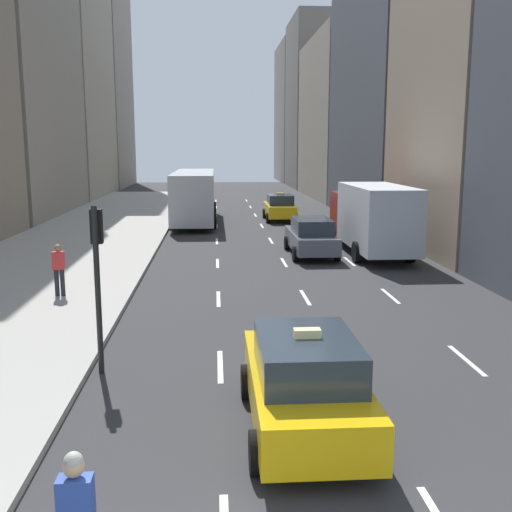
{
  "coord_description": "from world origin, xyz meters",
  "views": [
    {
      "loc": [
        -0.27,
        -4.62,
        4.77
      ],
      "look_at": [
        0.9,
        12.5,
        1.66
      ],
      "focal_mm": 42.0,
      "sensor_mm": 36.0,
      "label": 1
    }
  ],
  "objects_px": {
    "city_bus": "(194,195)",
    "traffic_light_pole": "(97,262)",
    "taxi_lead": "(280,207)",
    "sedan_black_near": "(311,236)",
    "box_truck": "(372,216)",
    "taxi_second": "(305,382)",
    "pedestrian_far_walking": "(59,267)"
  },
  "relations": [
    {
      "from": "sedan_black_near",
      "to": "city_bus",
      "type": "bearing_deg",
      "value": 113.97
    },
    {
      "from": "taxi_lead",
      "to": "sedan_black_near",
      "type": "bearing_deg",
      "value": -90.0
    },
    {
      "from": "sedan_black_near",
      "to": "traffic_light_pole",
      "type": "bearing_deg",
      "value": -116.25
    },
    {
      "from": "taxi_second",
      "to": "box_truck",
      "type": "distance_m",
      "value": 17.99
    },
    {
      "from": "city_bus",
      "to": "traffic_light_pole",
      "type": "bearing_deg",
      "value": -92.48
    },
    {
      "from": "taxi_lead",
      "to": "box_truck",
      "type": "xyz_separation_m",
      "value": [
        2.8,
        -12.76,
        0.83
      ]
    },
    {
      "from": "sedan_black_near",
      "to": "traffic_light_pole",
      "type": "xyz_separation_m",
      "value": [
        -6.75,
        -13.69,
        1.55
      ]
    },
    {
      "from": "taxi_lead",
      "to": "taxi_second",
      "type": "bearing_deg",
      "value": -95.36
    },
    {
      "from": "sedan_black_near",
      "to": "pedestrian_far_walking",
      "type": "distance_m",
      "value": 11.81
    },
    {
      "from": "taxi_lead",
      "to": "pedestrian_far_walking",
      "type": "height_order",
      "value": "taxi_lead"
    },
    {
      "from": "sedan_black_near",
      "to": "pedestrian_far_walking",
      "type": "xyz_separation_m",
      "value": [
        -9.19,
        -7.41,
        0.2
      ]
    },
    {
      "from": "sedan_black_near",
      "to": "box_truck",
      "type": "height_order",
      "value": "box_truck"
    },
    {
      "from": "taxi_second",
      "to": "pedestrian_far_walking",
      "type": "distance_m",
      "value": 11.31
    },
    {
      "from": "traffic_light_pole",
      "to": "taxi_second",
      "type": "bearing_deg",
      "value": -37.63
    },
    {
      "from": "taxi_second",
      "to": "box_truck",
      "type": "bearing_deg",
      "value": 71.85
    },
    {
      "from": "box_truck",
      "to": "traffic_light_pole",
      "type": "distance_m",
      "value": 16.99
    },
    {
      "from": "city_bus",
      "to": "taxi_lead",
      "type": "bearing_deg",
      "value": 4.94
    },
    {
      "from": "box_truck",
      "to": "taxi_lead",
      "type": "bearing_deg",
      "value": 102.37
    },
    {
      "from": "city_bus",
      "to": "sedan_black_near",
      "type": "bearing_deg",
      "value": -66.03
    },
    {
      "from": "sedan_black_near",
      "to": "box_truck",
      "type": "bearing_deg",
      "value": 7.01
    },
    {
      "from": "sedan_black_near",
      "to": "pedestrian_far_walking",
      "type": "relative_size",
      "value": 2.93
    },
    {
      "from": "taxi_lead",
      "to": "pedestrian_far_walking",
      "type": "relative_size",
      "value": 2.67
    },
    {
      "from": "taxi_second",
      "to": "traffic_light_pole",
      "type": "xyz_separation_m",
      "value": [
        -3.95,
        3.05,
        1.53
      ]
    },
    {
      "from": "taxi_lead",
      "to": "city_bus",
      "type": "xyz_separation_m",
      "value": [
        -5.61,
        -0.48,
        0.91
      ]
    },
    {
      "from": "city_bus",
      "to": "traffic_light_pole",
      "type": "xyz_separation_m",
      "value": [
        -1.14,
        -26.31,
        0.62
      ]
    },
    {
      "from": "taxi_lead",
      "to": "sedan_black_near",
      "type": "distance_m",
      "value": 13.11
    },
    {
      "from": "traffic_light_pole",
      "to": "taxi_lead",
      "type": "bearing_deg",
      "value": 75.86
    },
    {
      "from": "taxi_second",
      "to": "traffic_light_pole",
      "type": "height_order",
      "value": "traffic_light_pole"
    },
    {
      "from": "taxi_lead",
      "to": "sedan_black_near",
      "type": "xyz_separation_m",
      "value": [
        0.0,
        -13.11,
        -0.02
      ]
    },
    {
      "from": "sedan_black_near",
      "to": "box_truck",
      "type": "xyz_separation_m",
      "value": [
        2.8,
        0.34,
        0.85
      ]
    },
    {
      "from": "taxi_lead",
      "to": "city_bus",
      "type": "height_order",
      "value": "city_bus"
    },
    {
      "from": "taxi_second",
      "to": "box_truck",
      "type": "relative_size",
      "value": 0.52
    }
  ]
}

